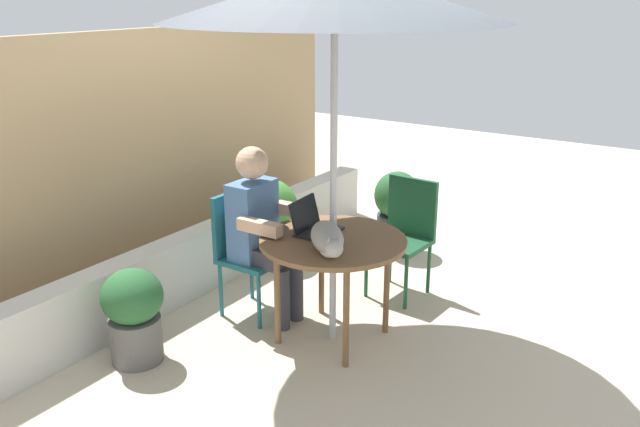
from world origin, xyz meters
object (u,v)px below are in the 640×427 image
patio_table (333,248)px  potted_plant_near_fence (134,313)px  chair_occupied (244,244)px  chair_empty (405,228)px  cat (328,239)px  person_seated (261,225)px  potted_plant_corner (273,219)px  potted_plant_by_chair (397,209)px  laptop (312,223)px

patio_table → potted_plant_near_fence: 1.29m
chair_occupied → chair_empty: same height
chair_occupied → cat: bearing=-104.1°
patio_table → person_seated: (0.00, 0.58, 0.04)m
potted_plant_near_fence → potted_plant_corner: (1.75, 0.27, 0.05)m
cat → potted_plant_corner: bearing=49.3°
chair_empty → potted_plant_by_chair: chair_empty is taller
cat → potted_plant_by_chair: bearing=14.3°
person_seated → potted_plant_by_chair: bearing=-7.2°
chair_occupied → laptop: 0.61m
chair_occupied → potted_plant_near_fence: (-0.91, 0.13, -0.19)m
chair_empty → patio_table: bearing=176.1°
chair_empty → potted_plant_corner: 1.21m
patio_table → chair_occupied: bearing=90.0°
potted_plant_near_fence → cat: bearing=-53.9°
patio_table → chair_occupied: 0.75m
potted_plant_corner → patio_table: bearing=-126.7°
potted_plant_by_chair → potted_plant_corner: size_ratio=1.02×
cat → potted_plant_corner: cat is taller
laptop → potted_plant_by_chair: laptop is taller
chair_empty → potted_plant_by_chair: 0.85m
person_seated → laptop: bearing=-85.3°
chair_occupied → laptop: (0.03, -0.55, 0.25)m
cat → potted_plant_near_fence: (-0.70, 0.96, -0.46)m
chair_empty → potted_plant_corner: size_ratio=1.24×
chair_occupied → cat: size_ratio=1.66×
person_seated → cat: 0.71m
potted_plant_by_chair → person_seated: bearing=172.8°
chair_empty → potted_plant_near_fence: bearing=153.0°
potted_plant_by_chair → chair_occupied: bearing=167.5°
cat → potted_plant_by_chair: cat is taller
potted_plant_by_chair → laptop: bearing=-173.3°
potted_plant_near_fence → potted_plant_by_chair: (2.54, -0.49, 0.06)m
laptop → person_seated: bearing=94.7°
potted_plant_corner → person_seated: bearing=-146.7°
chair_occupied → chair_empty: size_ratio=1.00×
laptop → potted_plant_corner: (0.81, 0.95, -0.39)m
potted_plant_near_fence → patio_table: bearing=-43.6°
potted_plant_corner → chair_occupied: bearing=-154.8°
person_seated → cat: person_seated is taller
chair_occupied → cat: 0.90m
cat → potted_plant_near_fence: cat is taller
laptop → potted_plant_by_chair: 1.65m
chair_occupied → potted_plant_by_chair: 1.68m
chair_empty → laptop: size_ratio=2.75×
chair_occupied → potted_plant_by_chair: chair_occupied is taller
chair_occupied → laptop: bearing=-86.6°
patio_table → chair_empty: bearing=-3.9°
cat → laptop: bearing=49.3°
person_seated → potted_plant_corner: 1.06m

